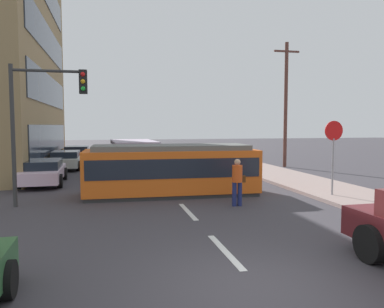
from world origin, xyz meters
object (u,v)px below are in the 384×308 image
object	(u,v)px
pedestrian_crossing	(237,179)
stop_sign	(333,142)
city_bus	(133,154)
parked_sedan_mid	(43,171)
parked_sedan_far	(66,160)
streetcar_tram	(171,169)
parked_sedan_furthest	(77,153)
traffic_light_mast	(43,108)
utility_pole_mid	(286,103)

from	to	relation	value
pedestrian_crossing	stop_sign	distance (m)	4.32
city_bus	parked_sedan_mid	world-z (taller)	city_bus
parked_sedan_far	streetcar_tram	bearing A→B (deg)	-63.36
city_bus	parked_sedan_furthest	distance (m)	9.23
stop_sign	traffic_light_mast	size ratio (longest dim) A/B	0.58
streetcar_tram	stop_sign	size ratio (longest dim) A/B	2.44
utility_pole_mid	traffic_light_mast	bearing A→B (deg)	-145.64
city_bus	traffic_light_mast	size ratio (longest dim) A/B	1.05
streetcar_tram	parked_sedan_mid	distance (m)	6.86
pedestrian_crossing	parked_sedan_mid	xyz separation A→B (m)	(-7.49, 6.69, -0.32)
parked_sedan_furthest	parked_sedan_far	bearing A→B (deg)	-92.20
parked_sedan_far	traffic_light_mast	distance (m)	11.84
parked_sedan_mid	utility_pole_mid	distance (m)	16.00
parked_sedan_mid	utility_pole_mid	size ratio (longest dim) A/B	0.54
streetcar_tram	stop_sign	bearing A→B (deg)	-20.23
pedestrian_crossing	parked_sedan_mid	world-z (taller)	pedestrian_crossing
streetcar_tram	parked_sedan_furthest	xyz separation A→B (m)	(-4.95, 16.19, -0.44)
parked_sedan_furthest	stop_sign	world-z (taller)	stop_sign
streetcar_tram	parked_sedan_furthest	distance (m)	16.94
pedestrian_crossing	streetcar_tram	bearing A→B (deg)	124.96
streetcar_tram	parked_sedan_far	world-z (taller)	streetcar_tram
pedestrian_crossing	city_bus	bearing A→B (deg)	105.34
city_bus	stop_sign	size ratio (longest dim) A/B	1.80
stop_sign	parked_sedan_far	bearing A→B (deg)	131.75
city_bus	utility_pole_mid	xyz separation A→B (m)	(10.32, 0.55, 3.29)
parked_sedan_mid	parked_sedan_furthest	world-z (taller)	same
pedestrian_crossing	traffic_light_mast	world-z (taller)	traffic_light_mast
pedestrian_crossing	parked_sedan_furthest	distance (m)	20.13
pedestrian_crossing	parked_sedan_furthest	world-z (taller)	pedestrian_crossing
parked_sedan_mid	traffic_light_mast	world-z (taller)	traffic_light_mast
streetcar_tram	parked_sedan_mid	bearing A→B (deg)	144.63
traffic_light_mast	utility_pole_mid	distance (m)	17.01
city_bus	parked_sedan_far	xyz separation A→B (m)	(-4.17, 2.45, -0.47)
parked_sedan_furthest	stop_sign	xyz separation A→B (m)	(10.95, -18.41, 1.57)
city_bus	parked_sedan_far	size ratio (longest dim) A/B	1.24
parked_sedan_far	traffic_light_mast	xyz separation A→B (m)	(0.47, -11.49, 2.83)
streetcar_tram	city_bus	xyz separation A→B (m)	(-1.00, 7.87, 0.03)
stop_sign	traffic_light_mast	bearing A→B (deg)	174.45
pedestrian_crossing	parked_sedan_furthest	bearing A→B (deg)	109.92
parked_sedan_far	utility_pole_mid	xyz separation A→B (m)	(14.49, -1.90, 3.76)
streetcar_tram	pedestrian_crossing	world-z (taller)	streetcar_tram
pedestrian_crossing	utility_pole_mid	distance (m)	13.82
parked_sedan_furthest	pedestrian_crossing	bearing A→B (deg)	-70.08
stop_sign	traffic_light_mast	world-z (taller)	traffic_light_mast
streetcar_tram	traffic_light_mast	distance (m)	5.40
parked_sedan_furthest	stop_sign	size ratio (longest dim) A/B	1.44
parked_sedan_mid	parked_sedan_furthest	xyz separation A→B (m)	(0.63, 12.23, 0.00)
streetcar_tram	parked_sedan_far	bearing A→B (deg)	116.64
parked_sedan_far	traffic_light_mast	world-z (taller)	traffic_light_mast
city_bus	parked_sedan_mid	distance (m)	6.04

